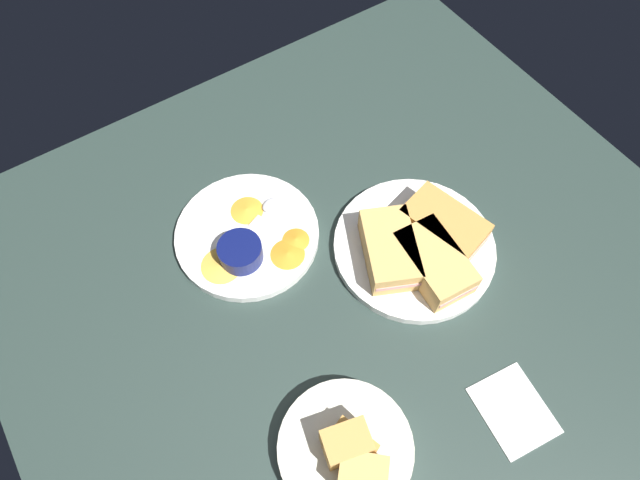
{
  "coord_description": "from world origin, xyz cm",
  "views": [
    {
      "loc": [
        -25.4,
        26.15,
        78.07
      ],
      "look_at": [
        10.33,
        2.45,
        3.0
      ],
      "focal_mm": 30.26,
      "sensor_mm": 36.0,
      "label": 1
    }
  ],
  "objects_px": {
    "sandwich_half_extra": "(444,225)",
    "plate_chips_companion": "(247,235)",
    "spoon_by_gravy_ramekin": "(265,210)",
    "bread_basket_rear": "(347,450)",
    "plate_sandwich_main": "(414,247)",
    "spoon_by_dark_ramekin": "(416,247)",
    "sandwich_half_far": "(434,262)",
    "ramekin_light_gravy": "(240,252)",
    "sandwich_half_near": "(390,250)",
    "ramekin_dark_sauce": "(451,229)"
  },
  "relations": [
    {
      "from": "ramekin_light_gravy",
      "to": "spoon_by_dark_ramekin",
      "type": "bearing_deg",
      "value": -120.19
    },
    {
      "from": "ramekin_dark_sauce",
      "to": "plate_chips_companion",
      "type": "bearing_deg",
      "value": 55.39
    },
    {
      "from": "spoon_by_dark_ramekin",
      "to": "ramekin_light_gravy",
      "type": "distance_m",
      "value": 0.28
    },
    {
      "from": "plate_sandwich_main",
      "to": "plate_chips_companion",
      "type": "bearing_deg",
      "value": 51.51
    },
    {
      "from": "ramekin_light_gravy",
      "to": "bread_basket_rear",
      "type": "relative_size",
      "value": 0.39
    },
    {
      "from": "sandwich_half_extra",
      "to": "sandwich_half_near",
      "type": "bearing_deg",
      "value": 82.74
    },
    {
      "from": "plate_sandwich_main",
      "to": "bread_basket_rear",
      "type": "xyz_separation_m",
      "value": [
        -0.2,
        0.27,
        0.02
      ]
    },
    {
      "from": "plate_sandwich_main",
      "to": "sandwich_half_extra",
      "type": "relative_size",
      "value": 1.81
    },
    {
      "from": "sandwich_half_extra",
      "to": "plate_chips_companion",
      "type": "xyz_separation_m",
      "value": [
        0.18,
        0.27,
        -0.03
      ]
    },
    {
      "from": "ramekin_light_gravy",
      "to": "sandwich_half_far",
      "type": "bearing_deg",
      "value": -127.8
    },
    {
      "from": "plate_sandwich_main",
      "to": "ramekin_light_gravy",
      "type": "relative_size",
      "value": 3.74
    },
    {
      "from": "sandwich_half_far",
      "to": "sandwich_half_extra",
      "type": "bearing_deg",
      "value": -52.26
    },
    {
      "from": "sandwich_half_far",
      "to": "bread_basket_rear",
      "type": "bearing_deg",
      "value": 119.15
    },
    {
      "from": "sandwich_half_extra",
      "to": "spoon_by_dark_ramekin",
      "type": "relative_size",
      "value": 1.47
    },
    {
      "from": "plate_sandwich_main",
      "to": "sandwich_half_far",
      "type": "height_order",
      "value": "sandwich_half_far"
    },
    {
      "from": "spoon_by_dark_ramekin",
      "to": "plate_chips_companion",
      "type": "height_order",
      "value": "spoon_by_dark_ramekin"
    },
    {
      "from": "sandwich_half_far",
      "to": "bread_basket_rear",
      "type": "relative_size",
      "value": 0.76
    },
    {
      "from": "spoon_by_dark_ramekin",
      "to": "plate_chips_companion",
      "type": "bearing_deg",
      "value": 50.31
    },
    {
      "from": "sandwich_half_near",
      "to": "plate_sandwich_main",
      "type": "bearing_deg",
      "value": -97.26
    },
    {
      "from": "sandwich_half_extra",
      "to": "bread_basket_rear",
      "type": "bearing_deg",
      "value": 120.76
    },
    {
      "from": "spoon_by_gravy_ramekin",
      "to": "bread_basket_rear",
      "type": "distance_m",
      "value": 0.4
    },
    {
      "from": "sandwich_half_near",
      "to": "ramekin_light_gravy",
      "type": "bearing_deg",
      "value": 56.52
    },
    {
      "from": "sandwich_half_near",
      "to": "ramekin_dark_sauce",
      "type": "bearing_deg",
      "value": -102.14
    },
    {
      "from": "ramekin_light_gravy",
      "to": "bread_basket_rear",
      "type": "xyz_separation_m",
      "value": [
        -0.33,
        0.03,
        -0.01
      ]
    },
    {
      "from": "sandwich_half_extra",
      "to": "bread_basket_rear",
      "type": "xyz_separation_m",
      "value": [
        -0.19,
        0.32,
        -0.01
      ]
    },
    {
      "from": "sandwich_half_near",
      "to": "plate_chips_companion",
      "type": "bearing_deg",
      "value": 45.15
    },
    {
      "from": "spoon_by_gravy_ramekin",
      "to": "sandwich_half_extra",
      "type": "bearing_deg",
      "value": -131.86
    },
    {
      "from": "sandwich_half_far",
      "to": "spoon_by_dark_ramekin",
      "type": "xyz_separation_m",
      "value": [
        0.04,
        -0.0,
        -0.02
      ]
    },
    {
      "from": "plate_sandwich_main",
      "to": "spoon_by_dark_ramekin",
      "type": "xyz_separation_m",
      "value": [
        -0.01,
        0.0,
        0.01
      ]
    },
    {
      "from": "spoon_by_gravy_ramekin",
      "to": "ramekin_dark_sauce",
      "type": "bearing_deg",
      "value": -132.38
    },
    {
      "from": "sandwich_half_near",
      "to": "bread_basket_rear",
      "type": "distance_m",
      "value": 0.3
    },
    {
      "from": "sandwich_half_near",
      "to": "ramekin_light_gravy",
      "type": "relative_size",
      "value": 2.13
    },
    {
      "from": "plate_sandwich_main",
      "to": "sandwich_half_extra",
      "type": "bearing_deg",
      "value": -97.26
    },
    {
      "from": "bread_basket_rear",
      "to": "plate_chips_companion",
      "type": "bearing_deg",
      "value": -8.8
    },
    {
      "from": "sandwich_half_extra",
      "to": "ramekin_light_gravy",
      "type": "relative_size",
      "value": 2.07
    },
    {
      "from": "sandwich_half_far",
      "to": "spoon_by_dark_ramekin",
      "type": "height_order",
      "value": "sandwich_half_far"
    },
    {
      "from": "plate_sandwich_main",
      "to": "bread_basket_rear",
      "type": "height_order",
      "value": "bread_basket_rear"
    },
    {
      "from": "sandwich_half_extra",
      "to": "ramekin_dark_sauce",
      "type": "relative_size",
      "value": 1.84
    },
    {
      "from": "sandwich_half_near",
      "to": "spoon_by_dark_ramekin",
      "type": "relative_size",
      "value": 1.51
    },
    {
      "from": "sandwich_half_extra",
      "to": "ramekin_light_gravy",
      "type": "xyz_separation_m",
      "value": [
        0.14,
        0.3,
        -0.01
      ]
    },
    {
      "from": "sandwich_half_extra",
      "to": "plate_chips_companion",
      "type": "bearing_deg",
      "value": 56.17
    },
    {
      "from": "sandwich_half_extra",
      "to": "spoon_by_dark_ramekin",
      "type": "distance_m",
      "value": 0.06
    },
    {
      "from": "sandwich_half_extra",
      "to": "bread_basket_rear",
      "type": "distance_m",
      "value": 0.38
    },
    {
      "from": "sandwich_half_far",
      "to": "ramekin_dark_sauce",
      "type": "bearing_deg",
      "value": -62.4
    },
    {
      "from": "ramekin_dark_sauce",
      "to": "sandwich_half_far",
      "type": "bearing_deg",
      "value": 117.6
    },
    {
      "from": "plate_chips_companion",
      "to": "bread_basket_rear",
      "type": "distance_m",
      "value": 0.38
    },
    {
      "from": "sandwich_half_extra",
      "to": "plate_chips_companion",
      "type": "distance_m",
      "value": 0.32
    },
    {
      "from": "ramekin_dark_sauce",
      "to": "spoon_by_dark_ramekin",
      "type": "bearing_deg",
      "value": 79.45
    },
    {
      "from": "sandwich_half_far",
      "to": "ramekin_light_gravy",
      "type": "bearing_deg",
      "value": 52.2
    },
    {
      "from": "bread_basket_rear",
      "to": "spoon_by_gravy_ramekin",
      "type": "bearing_deg",
      "value": -15.0
    }
  ]
}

